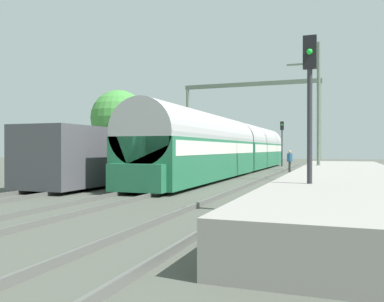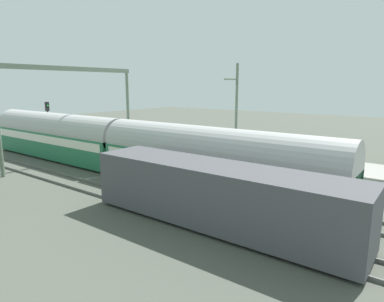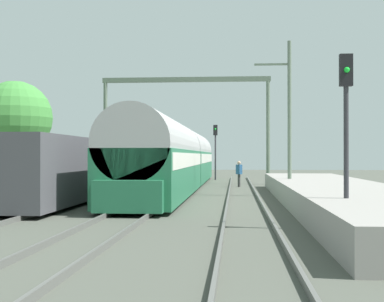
{
  "view_description": "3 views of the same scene",
  "coord_description": "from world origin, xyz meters",
  "px_view_note": "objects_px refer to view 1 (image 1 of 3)",
  "views": [
    {
      "loc": [
        7.44,
        -17.26,
        1.85
      ],
      "look_at": [
        0.0,
        3.42,
        1.73
      ],
      "focal_mm": 37.95,
      "sensor_mm": 36.0,
      "label": 1
    },
    {
      "loc": [
        -16.45,
        -5.68,
        6.41
      ],
      "look_at": [
        0.44,
        6.98,
        2.25
      ],
      "focal_mm": 31.56,
      "sensor_mm": 36.0,
      "label": 2
    },
    {
      "loc": [
        3.61,
        -21.5,
        2.1
      ],
      "look_at": [
        0.0,
        24.77,
        2.48
      ],
      "focal_mm": 51.74,
      "sensor_mm": 36.0,
      "label": 3
    }
  ],
  "objects_px": {
    "passenger_train": "(235,147)",
    "railway_signal_far": "(282,137)",
    "railway_signal_near": "(310,101)",
    "catenary_gantry": "(250,107)",
    "freight_car": "(116,156)",
    "person_crossing": "(290,159)"
  },
  "relations": [
    {
      "from": "passenger_train",
      "to": "freight_car",
      "type": "height_order",
      "value": "passenger_train"
    },
    {
      "from": "freight_car",
      "to": "person_crossing",
      "type": "distance_m",
      "value": 15.41
    },
    {
      "from": "passenger_train",
      "to": "railway_signal_far",
      "type": "relative_size",
      "value": 6.93
    },
    {
      "from": "passenger_train",
      "to": "railway_signal_far",
      "type": "bearing_deg",
      "value": 81.51
    },
    {
      "from": "passenger_train",
      "to": "catenary_gantry",
      "type": "xyz_separation_m",
      "value": [
        0.0,
        5.6,
        3.65
      ]
    },
    {
      "from": "freight_car",
      "to": "railway_signal_near",
      "type": "xyz_separation_m",
      "value": [
        10.72,
        -7.97,
        1.7
      ]
    },
    {
      "from": "person_crossing",
      "to": "railway_signal_near",
      "type": "distance_m",
      "value": 21.51
    },
    {
      "from": "freight_car",
      "to": "catenary_gantry",
      "type": "bearing_deg",
      "value": 76.49
    },
    {
      "from": "railway_signal_near",
      "to": "catenary_gantry",
      "type": "bearing_deg",
      "value": 105.26
    },
    {
      "from": "passenger_train",
      "to": "catenary_gantry",
      "type": "height_order",
      "value": "catenary_gantry"
    },
    {
      "from": "passenger_train",
      "to": "freight_car",
      "type": "distance_m",
      "value": 11.77
    },
    {
      "from": "railway_signal_near",
      "to": "railway_signal_far",
      "type": "distance_m",
      "value": 32.24
    },
    {
      "from": "person_crossing",
      "to": "railway_signal_far",
      "type": "bearing_deg",
      "value": -28.03
    },
    {
      "from": "railway_signal_near",
      "to": "catenary_gantry",
      "type": "distance_m",
      "value": 25.65
    },
    {
      "from": "person_crossing",
      "to": "catenary_gantry",
      "type": "xyz_separation_m",
      "value": [
        -3.87,
        3.41,
        4.59
      ]
    },
    {
      "from": "passenger_train",
      "to": "railway_signal_near",
      "type": "relative_size",
      "value": 6.65
    },
    {
      "from": "passenger_train",
      "to": "railway_signal_near",
      "type": "height_order",
      "value": "railway_signal_near"
    },
    {
      "from": "railway_signal_near",
      "to": "railway_signal_far",
      "type": "height_order",
      "value": "railway_signal_near"
    },
    {
      "from": "passenger_train",
      "to": "catenary_gantry",
      "type": "relative_size",
      "value": 2.65
    },
    {
      "from": "freight_car",
      "to": "railway_signal_far",
      "type": "bearing_deg",
      "value": 76.09
    },
    {
      "from": "freight_car",
      "to": "catenary_gantry",
      "type": "distance_m",
      "value": 17.63
    },
    {
      "from": "freight_car",
      "to": "person_crossing",
      "type": "xyz_separation_m",
      "value": [
        7.88,
        13.24,
        -0.44
      ]
    }
  ]
}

